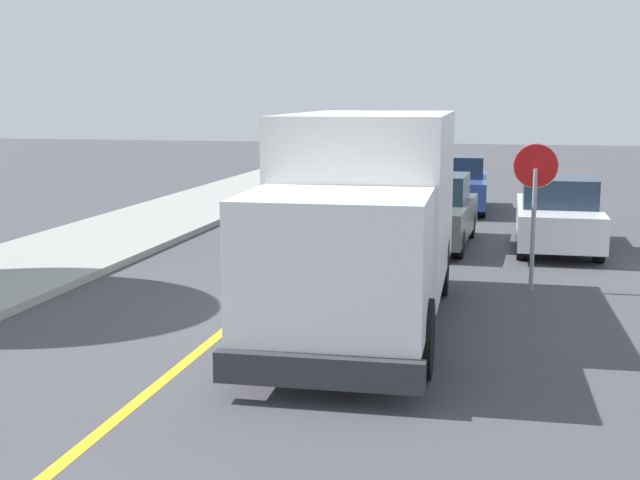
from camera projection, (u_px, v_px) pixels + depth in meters
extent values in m
cube|color=gold|center=(265.00, 297.00, 14.82)|extent=(0.16, 56.00, 0.01)
cube|color=silver|center=(372.00, 194.00, 13.70)|extent=(2.54, 5.07, 2.60)
cube|color=white|center=(335.00, 263.00, 10.39)|extent=(2.34, 2.07, 1.70)
cube|color=#1E2D3D|center=(321.00, 245.00, 9.46)|extent=(2.04, 0.14, 0.75)
cube|color=#2D2D33|center=(318.00, 371.00, 9.52)|extent=(2.40, 0.27, 0.36)
cylinder|color=black|center=(421.00, 338.00, 10.55)|extent=(0.33, 1.01, 1.00)
cylinder|color=black|center=(257.00, 329.00, 10.94)|extent=(0.33, 1.01, 1.00)
cylinder|color=black|center=(440.00, 267.00, 14.95)|extent=(0.33, 1.01, 1.00)
cylinder|color=black|center=(323.00, 263.00, 15.34)|extent=(0.33, 1.01, 1.00)
cube|color=#4C564C|center=(431.00, 218.00, 19.83)|extent=(1.98, 4.47, 0.76)
cube|color=#1E2D3D|center=(432.00, 188.00, 19.85)|extent=(1.66, 1.86, 0.64)
cylinder|color=black|center=(459.00, 244.00, 18.34)|extent=(0.25, 0.65, 0.64)
cylinder|color=black|center=(387.00, 241.00, 18.74)|extent=(0.25, 0.65, 0.64)
cylinder|color=black|center=(470.00, 225.00, 21.02)|extent=(0.25, 0.65, 0.64)
cylinder|color=black|center=(407.00, 223.00, 21.42)|extent=(0.25, 0.65, 0.64)
cube|color=#2D4793|center=(456.00, 190.00, 25.99)|extent=(1.93, 4.45, 0.76)
cube|color=#1E2D3D|center=(457.00, 166.00, 26.01)|extent=(1.64, 1.85, 0.64)
cylinder|color=black|center=(482.00, 207.00, 24.53)|extent=(0.24, 0.65, 0.64)
cylinder|color=black|center=(427.00, 205.00, 24.82)|extent=(0.24, 0.65, 0.64)
cylinder|color=black|center=(482.00, 196.00, 27.26)|extent=(0.24, 0.65, 0.64)
cylinder|color=black|center=(433.00, 195.00, 27.55)|extent=(0.24, 0.65, 0.64)
cube|color=silver|center=(558.00, 221.00, 19.35)|extent=(1.81, 4.41, 0.76)
cube|color=#1E2D3D|center=(559.00, 192.00, 19.09)|extent=(1.59, 1.81, 0.64)
cylinder|color=black|center=(521.00, 226.00, 20.93)|extent=(0.22, 0.64, 0.64)
cylinder|color=black|center=(588.00, 228.00, 20.59)|extent=(0.22, 0.64, 0.64)
cylinder|color=black|center=(522.00, 245.00, 18.23)|extent=(0.22, 0.64, 0.64)
cylinder|color=black|center=(599.00, 248.00, 17.88)|extent=(0.22, 0.64, 0.64)
cylinder|color=gray|center=(533.00, 230.00, 15.18)|extent=(0.08, 0.08, 2.20)
cylinder|color=red|center=(536.00, 166.00, 15.02)|extent=(0.76, 0.03, 0.76)
cylinder|color=white|center=(536.00, 166.00, 15.04)|extent=(0.80, 0.02, 0.80)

